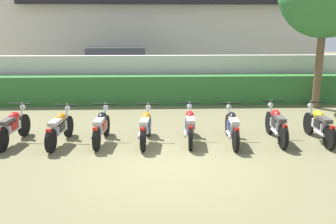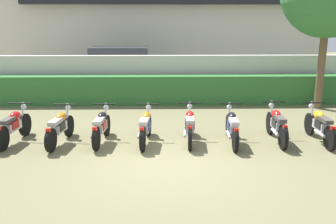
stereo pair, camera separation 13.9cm
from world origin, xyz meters
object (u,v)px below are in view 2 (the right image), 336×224
object	(u,v)px
motorcycle_in_row_6	(277,124)
motorcycle_in_row_5	(232,126)
motorcycle_in_row_0	(13,126)
motorcycle_in_row_4	(190,125)
motorcycle_in_row_2	(101,126)
motorcycle_in_row_3	(146,126)
motorcycle_in_row_1	(60,127)
motorcycle_in_row_7	(320,125)
parked_car	(123,67)

from	to	relation	value
motorcycle_in_row_6	motorcycle_in_row_5	bearing A→B (deg)	98.47
motorcycle_in_row_0	motorcycle_in_row_4	size ratio (longest dim) A/B	1.03
motorcycle_in_row_2	motorcycle_in_row_3	distance (m)	1.14
motorcycle_in_row_0	motorcycle_in_row_1	xyz separation A→B (m)	(1.21, -0.10, -0.01)
motorcycle_in_row_2	motorcycle_in_row_4	xyz separation A→B (m)	(2.28, -0.01, 0.01)
motorcycle_in_row_0	motorcycle_in_row_3	world-z (taller)	motorcycle_in_row_0
motorcycle_in_row_4	motorcycle_in_row_7	distance (m)	3.37
motorcycle_in_row_1	motorcycle_in_row_3	bearing A→B (deg)	-83.32
motorcycle_in_row_3	parked_car	bearing A→B (deg)	14.37
parked_car	motorcycle_in_row_3	bearing A→B (deg)	-81.34
motorcycle_in_row_4	motorcycle_in_row_0	bearing A→B (deg)	93.48
parked_car	motorcycle_in_row_1	distance (m)	8.63
motorcycle_in_row_1	motorcycle_in_row_7	xyz separation A→B (m)	(6.69, -0.02, 0.01)
motorcycle_in_row_1	motorcycle_in_row_2	xyz separation A→B (m)	(1.04, 0.08, -0.00)
parked_car	motorcycle_in_row_4	distance (m)	8.88
motorcycle_in_row_2	motorcycle_in_row_7	xyz separation A→B (m)	(5.65, -0.09, 0.01)
motorcycle_in_row_0	motorcycle_in_row_5	xyz separation A→B (m)	(5.61, -0.15, -0.01)
motorcycle_in_row_0	motorcycle_in_row_7	xyz separation A→B (m)	(7.90, -0.12, -0.00)
motorcycle_in_row_0	motorcycle_in_row_4	bearing A→B (deg)	-84.72
motorcycle_in_row_1	motorcycle_in_row_7	distance (m)	6.69
motorcycle_in_row_1	motorcycle_in_row_2	distance (m)	1.04
motorcycle_in_row_2	motorcycle_in_row_6	world-z (taller)	motorcycle_in_row_6
motorcycle_in_row_2	motorcycle_in_row_7	world-z (taller)	motorcycle_in_row_7
motorcycle_in_row_6	motorcycle_in_row_7	xyz separation A→B (m)	(1.10, -0.09, -0.01)
motorcycle_in_row_4	motorcycle_in_row_1	bearing A→B (deg)	95.08
motorcycle_in_row_0	motorcycle_in_row_6	world-z (taller)	motorcycle_in_row_6
motorcycle_in_row_0	motorcycle_in_row_5	world-z (taller)	motorcycle_in_row_0
motorcycle_in_row_7	parked_car	bearing A→B (deg)	35.24
motorcycle_in_row_5	motorcycle_in_row_7	distance (m)	2.29
motorcycle_in_row_2	motorcycle_in_row_5	size ratio (longest dim) A/B	0.94
motorcycle_in_row_3	motorcycle_in_row_7	size ratio (longest dim) A/B	0.96
motorcycle_in_row_0	parked_car	bearing A→B (deg)	-7.72
parked_car	motorcycle_in_row_6	distance (m)	9.77
parked_car	motorcycle_in_row_2	bearing A→B (deg)	-88.89
motorcycle_in_row_0	motorcycle_in_row_2	distance (m)	2.25
motorcycle_in_row_5	motorcycle_in_row_7	xyz separation A→B (m)	(2.29, 0.03, 0.01)
motorcycle_in_row_2	motorcycle_in_row_4	bearing A→B (deg)	-85.90
parked_car	motorcycle_in_row_6	world-z (taller)	parked_car
motorcycle_in_row_0	motorcycle_in_row_6	distance (m)	6.80
motorcycle_in_row_1	motorcycle_in_row_7	size ratio (longest dim) A/B	0.97
motorcycle_in_row_3	motorcycle_in_row_2	bearing A→B (deg)	91.92
motorcycle_in_row_2	motorcycle_in_row_6	size ratio (longest dim) A/B	0.93
motorcycle_in_row_5	motorcycle_in_row_7	world-z (taller)	motorcycle_in_row_7
motorcycle_in_row_5	motorcycle_in_row_1	bearing A→B (deg)	92.63
motorcycle_in_row_1	motorcycle_in_row_5	distance (m)	4.40
motorcycle_in_row_3	motorcycle_in_row_1	bearing A→B (deg)	95.52
motorcycle_in_row_0	motorcycle_in_row_4	world-z (taller)	motorcycle_in_row_0
motorcycle_in_row_4	motorcycle_in_row_5	bearing A→B (deg)	-92.46
motorcycle_in_row_7	motorcycle_in_row_4	bearing A→B (deg)	89.34
motorcycle_in_row_0	motorcycle_in_row_6	size ratio (longest dim) A/B	0.98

